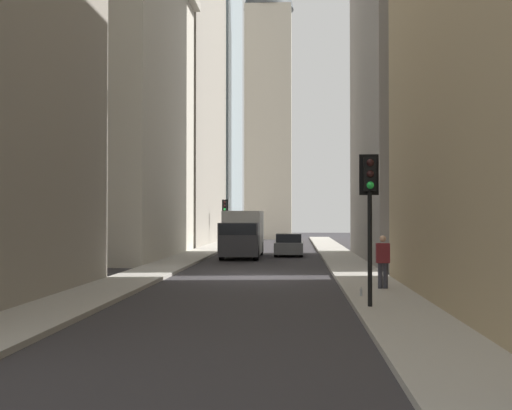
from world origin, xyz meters
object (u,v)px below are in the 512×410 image
Objects in this scene: delivery_truck at (242,234)px; traffic_light_midblock at (225,211)px; hatchback_grey at (289,245)px; discarded_bottle at (361,292)px; pedestrian at (383,259)px; traffic_light_foreground at (370,194)px.

traffic_light_midblock is (15.60, 2.88, 1.48)m from delivery_truck.
discarded_bottle is (-20.83, -2.40, -0.42)m from hatchback_grey.
discarded_bottle is (-34.43, -8.07, -2.69)m from traffic_light_midblock.
traffic_light_midblock is 14.12× the size of discarded_bottle.
delivery_truck is 1.50× the size of hatchback_grey.
delivery_truck is 23.93× the size of discarded_bottle.
delivery_truck is 17.91m from pedestrian.
traffic_light_midblock is at bearing 22.66° from hatchback_grey.
hatchback_grey is 14.91m from traffic_light_midblock.
delivery_truck is at bearing 20.00° from pedestrian.
pedestrian is 6.51× the size of discarded_bottle.
traffic_light_foreground is (-20.98, -5.21, 1.67)m from delivery_truck.
traffic_light_foreground reaches higher than pedestrian.
traffic_light_midblock reaches higher than discarded_bottle.
hatchback_grey is 2.45× the size of pedestrian.
pedestrian is at bearing -160.00° from delivery_truck.
traffic_light_foreground reaches higher than hatchback_grey.
traffic_light_midblock is at bearing 15.51° from pedestrian.
hatchback_grey is at bearing 6.57° from discarded_bottle.
traffic_light_foreground reaches higher than traffic_light_midblock.
discarded_bottle is (2.15, 0.01, -2.88)m from traffic_light_foreground.
hatchback_grey is 20.97m from discarded_bottle.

